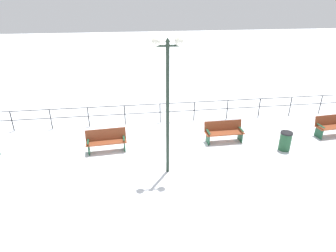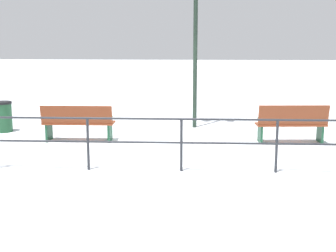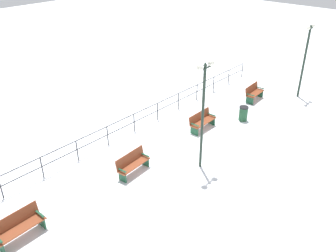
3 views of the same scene
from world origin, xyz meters
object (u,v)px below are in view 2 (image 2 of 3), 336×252
at_px(lamppost_middle, 196,3).
at_px(trash_bin, 3,117).
at_px(bench_third, 78,122).
at_px(bench_second, 292,123).

xyz_separation_m(lamppost_middle, trash_bin, (-0.88, 4.98, -2.92)).
height_order(bench_third, trash_bin, bench_third).
distance_m(bench_second, bench_third, 4.98).
height_order(bench_second, trash_bin, bench_second).
distance_m(bench_second, lamppost_middle, 4.06).
height_order(bench_third, lamppost_middle, lamppost_middle).
xyz_separation_m(bench_third, lamppost_middle, (1.97, -2.73, 2.86)).
bearing_deg(bench_third, lamppost_middle, -54.86).
xyz_separation_m(bench_second, lamppost_middle, (1.84, 2.24, 2.84)).
relative_size(bench_second, lamppost_middle, 0.35).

